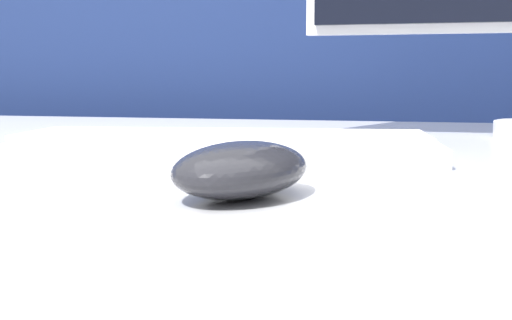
% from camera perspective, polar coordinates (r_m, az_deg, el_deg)
% --- Properties ---
extents(partition_panel, '(5.00, 0.03, 1.22)m').
position_cam_1_polar(partition_panel, '(1.36, 9.49, -1.59)').
color(partition_panel, navy).
rests_on(partition_panel, ground_plane).
extents(computer_mouse_near, '(0.09, 0.13, 0.03)m').
position_cam_1_polar(computer_mouse_near, '(0.44, -1.14, -0.74)').
color(computer_mouse_near, '#232328').
rests_on(computer_mouse_near, desk).
extents(keyboard, '(0.40, 0.18, 0.02)m').
position_cam_1_polar(keyboard, '(0.65, -2.57, 1.12)').
color(keyboard, silver).
rests_on(keyboard, desk).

